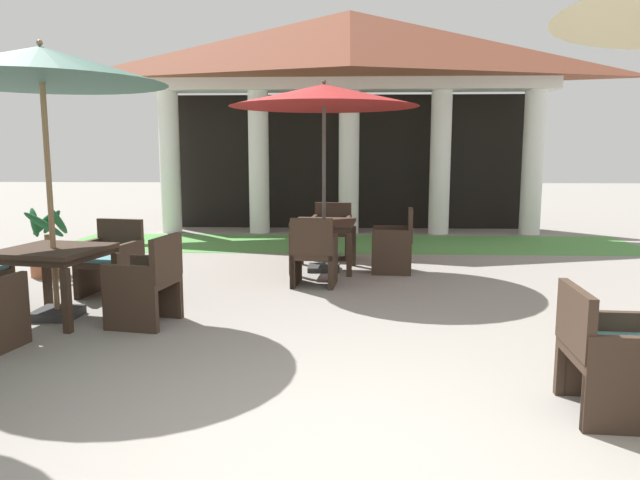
{
  "coord_description": "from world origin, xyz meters",
  "views": [
    {
      "loc": [
        -0.07,
        -3.04,
        1.69
      ],
      "look_at": [
        -0.32,
        2.72,
        0.83
      ],
      "focal_mm": 33.27,
      "sensor_mm": 36.0,
      "label": 1
    }
  ],
  "objects_px": {
    "patio_chair_mid_right_east": "(147,283)",
    "terracotta_urn": "(323,247)",
    "patio_table_far_back": "(324,228)",
    "patio_chair_far_back_south": "(314,255)",
    "potted_palm_left_edge": "(48,254)",
    "patio_chair_mid_right_north": "(112,261)",
    "patio_chair_far_back_east": "(395,244)",
    "patio_table_mid_right": "(54,257)",
    "patio_chair_mid_left_west": "(608,356)",
    "patio_umbrella_far_back": "(324,97)",
    "patio_umbrella_mid_right": "(41,67)",
    "patio_chair_far_back_north": "(332,232)"
  },
  "relations": [
    {
      "from": "patio_chair_mid_right_east",
      "to": "terracotta_urn",
      "type": "bearing_deg",
      "value": -11.93
    },
    {
      "from": "patio_table_far_back",
      "to": "patio_chair_far_back_south",
      "type": "xyz_separation_m",
      "value": [
        -0.09,
        -1.0,
        -0.22
      ]
    },
    {
      "from": "potted_palm_left_edge",
      "to": "patio_table_far_back",
      "type": "bearing_deg",
      "value": 8.53
    },
    {
      "from": "patio_chair_mid_right_north",
      "to": "patio_chair_far_back_east",
      "type": "bearing_deg",
      "value": -146.55
    },
    {
      "from": "patio_table_mid_right",
      "to": "patio_chair_mid_right_north",
      "type": "height_order",
      "value": "patio_chair_mid_right_north"
    },
    {
      "from": "patio_chair_mid_left_west",
      "to": "patio_table_far_back",
      "type": "relative_size",
      "value": 0.89
    },
    {
      "from": "patio_umbrella_far_back",
      "to": "patio_chair_far_back_east",
      "type": "bearing_deg",
      "value": -5.1
    },
    {
      "from": "patio_table_mid_right",
      "to": "patio_umbrella_mid_right",
      "type": "height_order",
      "value": "patio_umbrella_mid_right"
    },
    {
      "from": "patio_chair_mid_right_east",
      "to": "patio_table_far_back",
      "type": "bearing_deg",
      "value": -20.44
    },
    {
      "from": "patio_chair_mid_right_east",
      "to": "patio_chair_mid_left_west",
      "type": "bearing_deg",
      "value": -107.12
    },
    {
      "from": "patio_chair_mid_right_north",
      "to": "potted_palm_left_edge",
      "type": "distance_m",
      "value": 1.65
    },
    {
      "from": "patio_chair_mid_right_north",
      "to": "patio_chair_far_back_south",
      "type": "bearing_deg",
      "value": -156.11
    },
    {
      "from": "patio_chair_far_back_east",
      "to": "terracotta_urn",
      "type": "relative_size",
      "value": 2.3
    },
    {
      "from": "patio_umbrella_far_back",
      "to": "patio_chair_mid_left_west",
      "type": "bearing_deg",
      "value": -66.71
    },
    {
      "from": "patio_table_far_back",
      "to": "potted_palm_left_edge",
      "type": "distance_m",
      "value": 3.81
    },
    {
      "from": "patio_chair_mid_right_east",
      "to": "patio_chair_mid_right_north",
      "type": "bearing_deg",
      "value": 44.9
    },
    {
      "from": "potted_palm_left_edge",
      "to": "terracotta_urn",
      "type": "relative_size",
      "value": 2.53
    },
    {
      "from": "patio_umbrella_far_back",
      "to": "terracotta_urn",
      "type": "xyz_separation_m",
      "value": [
        -0.05,
        1.14,
        -2.28
      ]
    },
    {
      "from": "patio_umbrella_mid_right",
      "to": "patio_chair_far_back_north",
      "type": "relative_size",
      "value": 3.14
    },
    {
      "from": "patio_chair_mid_left_west",
      "to": "patio_chair_mid_right_east",
      "type": "bearing_deg",
      "value": -113.67
    },
    {
      "from": "patio_umbrella_mid_right",
      "to": "patio_chair_far_back_east",
      "type": "relative_size",
      "value": 3.05
    },
    {
      "from": "patio_chair_mid_right_north",
      "to": "patio_chair_mid_left_west",
      "type": "bearing_deg",
      "value": 155.67
    },
    {
      "from": "patio_table_far_back",
      "to": "patio_umbrella_far_back",
      "type": "height_order",
      "value": "patio_umbrella_far_back"
    },
    {
      "from": "potted_palm_left_edge",
      "to": "patio_chair_far_back_south",
      "type": "bearing_deg",
      "value": -6.86
    },
    {
      "from": "patio_chair_mid_left_west",
      "to": "patio_chair_mid_right_north",
      "type": "bearing_deg",
      "value": -120.88
    },
    {
      "from": "patio_chair_mid_left_west",
      "to": "patio_table_far_back",
      "type": "distance_m",
      "value": 5.07
    },
    {
      "from": "patio_chair_mid_right_north",
      "to": "patio_chair_far_back_south",
      "type": "height_order",
      "value": "patio_chair_far_back_south"
    },
    {
      "from": "patio_chair_far_back_east",
      "to": "patio_chair_mid_left_west",
      "type": "bearing_deg",
      "value": -162.57
    },
    {
      "from": "patio_chair_far_back_east",
      "to": "potted_palm_left_edge",
      "type": "relative_size",
      "value": 0.91
    },
    {
      "from": "patio_table_mid_right",
      "to": "patio_chair_mid_right_north",
      "type": "bearing_deg",
      "value": 79.9
    },
    {
      "from": "patio_chair_mid_left_west",
      "to": "terracotta_urn",
      "type": "height_order",
      "value": "patio_chair_mid_left_west"
    },
    {
      "from": "patio_chair_mid_left_west",
      "to": "terracotta_urn",
      "type": "xyz_separation_m",
      "value": [
        -2.05,
        5.8,
        -0.23
      ]
    },
    {
      "from": "patio_umbrella_mid_right",
      "to": "terracotta_urn",
      "type": "relative_size",
      "value": 7.02
    },
    {
      "from": "patio_chair_mid_right_east",
      "to": "patio_chair_far_back_east",
      "type": "distance_m",
      "value": 3.77
    },
    {
      "from": "patio_chair_mid_left_west",
      "to": "patio_umbrella_far_back",
      "type": "distance_m",
      "value": 5.46
    },
    {
      "from": "patio_table_far_back",
      "to": "patio_chair_mid_right_east",
      "type": "bearing_deg",
      "value": -120.54
    },
    {
      "from": "patio_table_far_back",
      "to": "patio_chair_far_back_east",
      "type": "xyz_separation_m",
      "value": [
        1.0,
        -0.09,
        -0.21
      ]
    },
    {
      "from": "patio_umbrella_mid_right",
      "to": "terracotta_urn",
      "type": "distance_m",
      "value": 5.12
    },
    {
      "from": "patio_table_mid_right",
      "to": "patio_umbrella_far_back",
      "type": "height_order",
      "value": "patio_umbrella_far_back"
    },
    {
      "from": "patio_chair_mid_right_east",
      "to": "patio_umbrella_far_back",
      "type": "xyz_separation_m",
      "value": [
        1.64,
        2.78,
        2.03
      ]
    },
    {
      "from": "patio_chair_far_back_north",
      "to": "patio_chair_far_back_south",
      "type": "height_order",
      "value": "patio_chair_far_back_south"
    },
    {
      "from": "patio_umbrella_mid_right",
      "to": "patio_chair_mid_left_west",
      "type": "bearing_deg",
      "value": -23.82
    },
    {
      "from": "patio_chair_far_back_east",
      "to": "patio_chair_far_back_south",
      "type": "relative_size",
      "value": 1.02
    },
    {
      "from": "patio_table_mid_right",
      "to": "patio_chair_far_back_north",
      "type": "height_order",
      "value": "patio_chair_far_back_north"
    },
    {
      "from": "patio_umbrella_far_back",
      "to": "patio_chair_far_back_south",
      "type": "height_order",
      "value": "patio_umbrella_far_back"
    },
    {
      "from": "potted_palm_left_edge",
      "to": "patio_table_mid_right",
      "type": "bearing_deg",
      "value": -61.36
    },
    {
      "from": "patio_umbrella_far_back",
      "to": "terracotta_urn",
      "type": "relative_size",
      "value": 6.81
    },
    {
      "from": "patio_chair_far_back_north",
      "to": "terracotta_urn",
      "type": "bearing_deg",
      "value": -39.97
    },
    {
      "from": "patio_chair_mid_left_west",
      "to": "patio_chair_far_back_south",
      "type": "xyz_separation_m",
      "value": [
        -2.09,
        3.65,
        0.01
      ]
    },
    {
      "from": "patio_umbrella_mid_right",
      "to": "terracotta_urn",
      "type": "bearing_deg",
      "value": 55.27
    }
  ]
}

